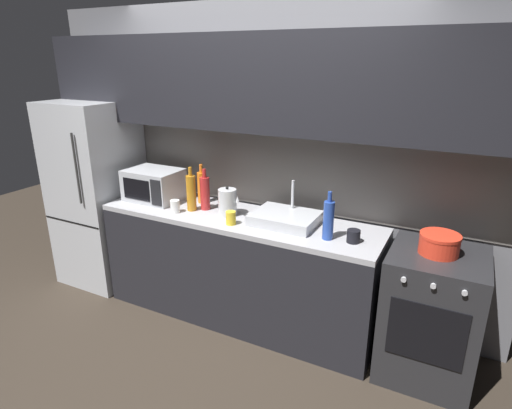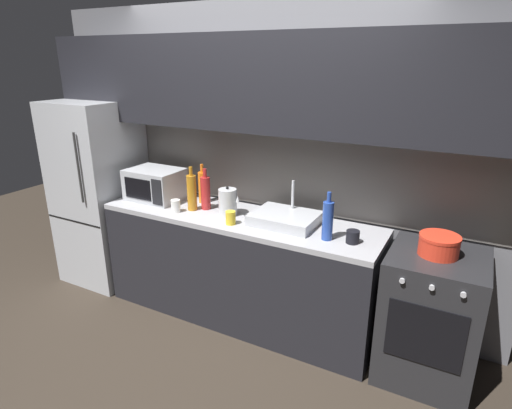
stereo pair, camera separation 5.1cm
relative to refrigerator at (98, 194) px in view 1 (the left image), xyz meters
The scene contains 16 objects.
ground_plane 1.97m from the refrigerator, 30.61° to the right, with size 10.00×10.00×0.00m, color #2D261E.
back_wall 1.70m from the refrigerator, 11.09° to the left, with size 4.02×0.44×2.50m.
counter_run 1.58m from the refrigerator, ahead, with size 2.28×0.60×0.90m.
refrigerator is the anchor object (origin of this frame).
oven_range 3.03m from the refrigerator, ahead, with size 0.60×0.62×0.90m.
microwave 0.70m from the refrigerator, ahead, with size 0.46×0.35×0.27m.
sink_basin 1.92m from the refrigerator, ahead, with size 0.48×0.38×0.30m.
kettle 1.45m from the refrigerator, ahead, with size 0.18×0.14×0.24m.
wine_bottle_red 1.22m from the refrigerator, ahead, with size 0.08×0.08×0.34m.
wine_bottle_blue 2.30m from the refrigerator, ahead, with size 0.07×0.07×0.34m.
wine_bottle_orange 1.11m from the refrigerator, ahead, with size 0.07×0.07×0.33m.
wine_bottle_amber 1.14m from the refrigerator, ahead, with size 0.08×0.08×0.36m.
mug_yellow 1.58m from the refrigerator, ahead, with size 0.07×0.07×0.10m, color gold.
mug_white 1.06m from the refrigerator, ahead, with size 0.07×0.07×0.10m, color silver.
mug_dark 2.46m from the refrigerator, ahead, with size 0.09×0.09×0.09m, color black.
cooking_pot 2.99m from the refrigerator, ahead, with size 0.25×0.25×0.13m.
Camera 1 is at (1.56, -1.80, 2.08)m, focal length 29.75 mm.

